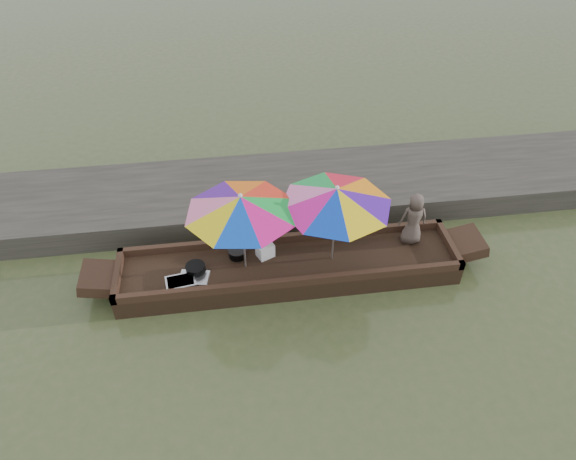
{
  "coord_description": "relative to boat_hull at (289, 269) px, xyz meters",
  "views": [
    {
      "loc": [
        -0.88,
        -6.31,
        6.59
      ],
      "look_at": [
        0.0,
        0.1,
        1.0
      ],
      "focal_mm": 32.0,
      "sensor_mm": 36.0,
      "label": 1
    }
  ],
  "objects": [
    {
      "name": "water",
      "position": [
        0.0,
        0.0,
        -0.17
      ],
      "size": [
        80.0,
        80.0,
        0.0
      ],
      "primitive_type": "plane",
      "color": "#3D4C28",
      "rests_on": "ground"
    },
    {
      "name": "umbrella_bow",
      "position": [
        -0.75,
        0.0,
        0.95
      ],
      "size": [
        2.23,
        2.23,
        1.55
      ],
      "primitive_type": null,
      "rotation": [
        0.0,
        0.0,
        0.26
      ],
      "color": "red",
      "rests_on": "boat_hull"
    },
    {
      "name": "cooking_pot",
      "position": [
        -1.59,
        -0.05,
        0.26
      ],
      "size": [
        0.33,
        0.33,
        0.18
      ],
      "primitive_type": "cylinder",
      "color": "black",
      "rests_on": "boat_hull"
    },
    {
      "name": "charcoal_grill",
      "position": [
        -0.87,
        0.27,
        0.25
      ],
      "size": [
        0.3,
        0.3,
        0.14
      ],
      "primitive_type": "cylinder",
      "color": "black",
      "rests_on": "boat_hull"
    },
    {
      "name": "vendor",
      "position": [
        2.25,
        0.26,
        0.69
      ],
      "size": [
        0.52,
        0.36,
        1.02
      ],
      "primitive_type": "imported",
      "rotation": [
        0.0,
        0.0,
        3.08
      ],
      "color": "#51433C",
      "rests_on": "boat_hull"
    },
    {
      "name": "supply_bag",
      "position": [
        -0.39,
        0.21,
        0.3
      ],
      "size": [
        0.34,
        0.31,
        0.26
      ],
      "primitive_type": "cube",
      "rotation": [
        0.0,
        0.0,
        0.41
      ],
      "color": "silver",
      "rests_on": "boat_hull"
    },
    {
      "name": "tray_crayfish",
      "position": [
        -1.84,
        -0.28,
        0.22
      ],
      "size": [
        0.53,
        0.4,
        0.09
      ],
      "primitive_type": "cube",
      "rotation": [
        0.0,
        0.0,
        0.15
      ],
      "color": "silver",
      "rests_on": "boat_hull"
    },
    {
      "name": "umbrella_stern",
      "position": [
        0.76,
        0.0,
        0.95
      ],
      "size": [
        1.86,
        1.86,
        1.55
      ],
      "primitive_type": null,
      "rotation": [
        0.0,
        0.0,
        0.01
      ],
      "color": "orange",
      "rests_on": "boat_hull"
    },
    {
      "name": "tray_scallop",
      "position": [
        -1.63,
        -0.2,
        0.21
      ],
      "size": [
        0.54,
        0.42,
        0.06
      ],
      "primitive_type": "cube",
      "rotation": [
        0.0,
        0.0,
        -0.2
      ],
      "color": "silver",
      "rests_on": "boat_hull"
    },
    {
      "name": "dock",
      "position": [
        0.0,
        2.2,
        0.08
      ],
      "size": [
        22.0,
        2.2,
        0.5
      ],
      "primitive_type": "cube",
      "color": "#2D2B26",
      "rests_on": "ground"
    },
    {
      "name": "boat_hull",
      "position": [
        0.0,
        0.0,
        0.0
      ],
      "size": [
        5.89,
        1.2,
        0.35
      ],
      "primitive_type": "cube",
      "color": "black",
      "rests_on": "water"
    }
  ]
}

